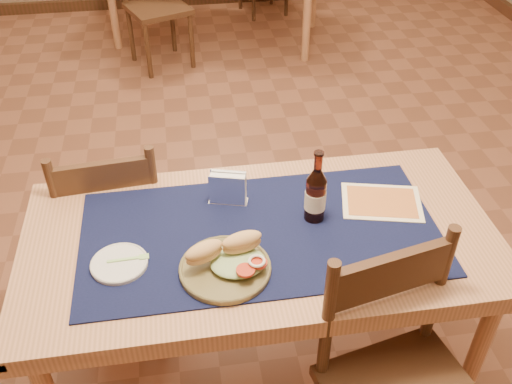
{
  "coord_description": "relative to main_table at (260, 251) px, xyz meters",
  "views": [
    {
      "loc": [
        -0.23,
        -2.2,
        2.05
      ],
      "look_at": [
        0.0,
        -0.7,
        0.85
      ],
      "focal_mm": 40.0,
      "sensor_mm": 36.0,
      "label": 1
    }
  ],
  "objects": [
    {
      "name": "main_table",
      "position": [
        0.0,
        0.0,
        0.0
      ],
      "size": [
        1.6,
        0.8,
        0.75
      ],
      "color": "tan",
      "rests_on": "ground"
    },
    {
      "name": "placemat",
      "position": [
        0.0,
        0.0,
        0.09
      ],
      "size": [
        1.2,
        0.6,
        0.01
      ],
      "primitive_type": "cube",
      "color": "#0E1235",
      "rests_on": "main_table"
    },
    {
      "name": "baseboard",
      "position": [
        0.0,
        0.8,
        -0.62
      ],
      "size": [
        6.0,
        7.0,
        0.1
      ],
      "color": "#402517",
      "rests_on": "ground"
    },
    {
      "name": "chair_main_far",
      "position": [
        -0.55,
        0.48,
        -0.2
      ],
      "size": [
        0.45,
        0.45,
        0.9
      ],
      "color": "#402517",
      "rests_on": "ground"
    },
    {
      "name": "chair_back_near",
      "position": [
        -0.33,
        3.0,
        -0.19
      ],
      "size": [
        0.55,
        0.55,
        0.92
      ],
      "color": "#402517",
      "rests_on": "ground"
    },
    {
      "name": "sandwich_plate",
      "position": [
        -0.13,
        -0.15,
        0.12
      ],
      "size": [
        0.29,
        0.29,
        0.11
      ],
      "color": "brown",
      "rests_on": "placemat"
    },
    {
      "name": "side_plate",
      "position": [
        -0.46,
        -0.08,
        0.1
      ],
      "size": [
        0.18,
        0.18,
        0.02
      ],
      "color": "silver",
      "rests_on": "placemat"
    },
    {
      "name": "fork",
      "position": [
        -0.43,
        -0.07,
        0.1
      ],
      "size": [
        0.13,
        0.02,
        0.0
      ],
      "color": "#9BD474",
      "rests_on": "side_plate"
    },
    {
      "name": "beer_bottle",
      "position": [
        0.19,
        0.05,
        0.19
      ],
      "size": [
        0.07,
        0.07,
        0.27
      ],
      "color": "#4C190D",
      "rests_on": "placemat"
    },
    {
      "name": "napkin_holder",
      "position": [
        -0.09,
        0.18,
        0.15
      ],
      "size": [
        0.15,
        0.08,
        0.12
      ],
      "color": "white",
      "rests_on": "placemat"
    },
    {
      "name": "menu_card",
      "position": [
        0.45,
        0.09,
        0.09
      ],
      "size": [
        0.32,
        0.27,
        0.01
      ],
      "color": "#FEEFC0",
      "rests_on": "placemat"
    }
  ]
}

